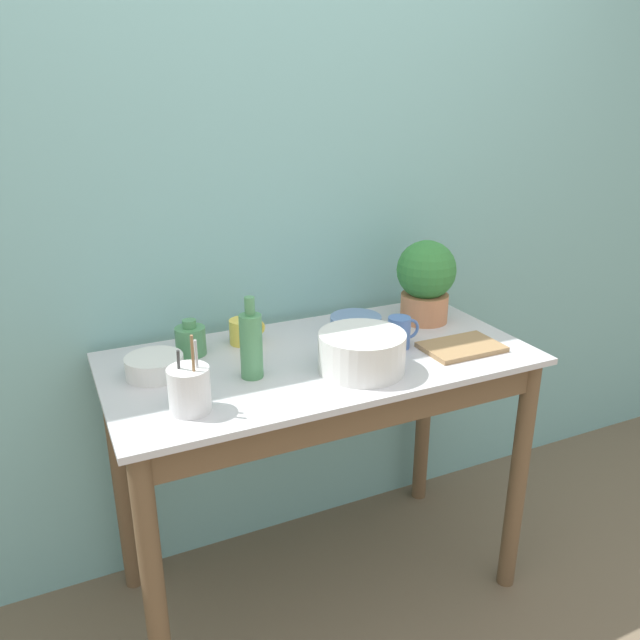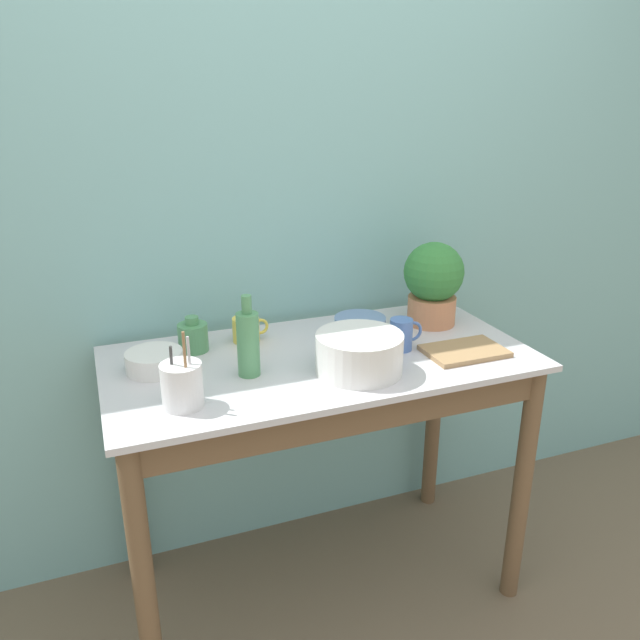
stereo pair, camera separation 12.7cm
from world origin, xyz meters
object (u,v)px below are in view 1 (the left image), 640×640
(mug_yellow, at_px, (244,331))
(bowl_small_enamel_white, at_px, (155,366))
(bowl_wash_large, at_px, (362,352))
(bottle_tall, at_px, (251,344))
(bottle_short, at_px, (191,340))
(potted_plant, at_px, (426,279))
(tray_board, at_px, (461,347))
(utensil_cup, at_px, (189,389))
(mug_blue, at_px, (400,332))
(bowl_small_blue, at_px, (356,324))

(mug_yellow, height_order, bowl_small_enamel_white, mug_yellow)
(bowl_wash_large, xyz_separation_m, bottle_tall, (-0.31, 0.10, 0.04))
(bottle_short, bearing_deg, bowl_small_enamel_white, -140.95)
(potted_plant, relative_size, tray_board, 1.18)
(bottle_tall, distance_m, bottle_short, 0.27)
(utensil_cup, bearing_deg, bottle_short, 75.69)
(mug_yellow, height_order, tray_board, mug_yellow)
(bottle_short, relative_size, mug_blue, 1.03)
(potted_plant, xyz_separation_m, bowl_small_blue, (-0.28, 0.00, -0.13))
(bottle_tall, relative_size, mug_yellow, 2.01)
(potted_plant, distance_m, mug_blue, 0.29)
(mug_blue, xyz_separation_m, tray_board, (0.17, -0.10, -0.04))
(bowl_small_enamel_white, bearing_deg, bottle_short, 39.05)
(bowl_small_enamel_white, bearing_deg, potted_plant, 3.22)
(bottle_short, bearing_deg, bowl_wash_large, -37.95)
(bottle_tall, height_order, bowl_small_blue, bottle_tall)
(utensil_cup, bearing_deg, mug_yellow, 54.46)
(bottle_tall, relative_size, bowl_small_enamel_white, 1.45)
(bowl_small_blue, distance_m, tray_board, 0.37)
(bottle_tall, relative_size, utensil_cup, 1.12)
(bottle_tall, height_order, bottle_short, bottle_tall)
(bottle_short, xyz_separation_m, mug_yellow, (0.18, 0.02, -0.01))
(bottle_short, distance_m, utensil_cup, 0.38)
(potted_plant, relative_size, bowl_small_enamel_white, 1.74)
(bowl_wash_large, distance_m, tray_board, 0.37)
(potted_plant, xyz_separation_m, mug_yellow, (-0.66, 0.07, -0.12))
(bowl_small_blue, relative_size, tray_board, 0.70)
(bowl_small_enamel_white, relative_size, utensil_cup, 0.77)
(mug_blue, relative_size, bowl_small_enamel_white, 0.66)
(bottle_short, xyz_separation_m, tray_board, (0.80, -0.33, -0.04))
(bottle_tall, height_order, bowl_small_enamel_white, bottle_tall)
(bowl_wash_large, xyz_separation_m, utensil_cup, (-0.52, -0.03, 0.00))
(mug_blue, bearing_deg, potted_plant, 39.50)
(potted_plant, xyz_separation_m, bowl_wash_large, (-0.41, -0.28, -0.10))
(tray_board, bearing_deg, bottle_tall, 172.18)
(bottle_short, bearing_deg, utensil_cup, -104.31)
(mug_yellow, relative_size, bowl_small_blue, 0.69)
(bowl_small_enamel_white, bearing_deg, mug_blue, -8.83)
(mug_yellow, bearing_deg, tray_board, -29.47)
(tray_board, bearing_deg, utensil_cup, -177.86)
(potted_plant, bearing_deg, mug_blue, -140.50)
(mug_blue, bearing_deg, bowl_small_blue, 110.82)
(bowl_small_blue, height_order, tray_board, bowl_small_blue)
(utensil_cup, bearing_deg, mug_blue, 10.69)
(mug_yellow, bearing_deg, bowl_wash_large, -54.83)
(bottle_tall, distance_m, utensil_cup, 0.25)
(bottle_short, bearing_deg, bottle_tall, -63.19)
(tray_board, bearing_deg, bowl_wash_large, -179.43)
(bowl_small_enamel_white, xyz_separation_m, bowl_small_blue, (0.69, 0.06, -0.00))
(mug_blue, bearing_deg, utensil_cup, -169.31)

